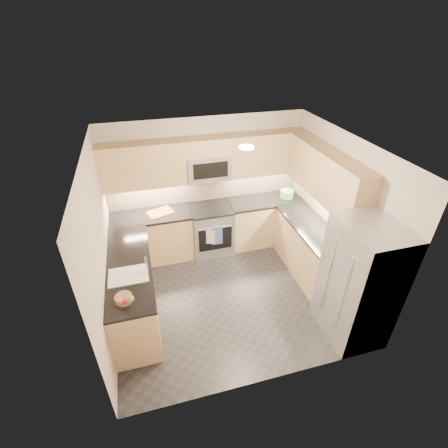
% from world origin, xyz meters
% --- Properties ---
extents(floor, '(3.60, 3.20, 0.00)m').
position_xyz_m(floor, '(0.00, 0.00, 0.00)').
color(floor, '#26262B').
rests_on(floor, ground).
extents(ceiling, '(3.60, 3.20, 0.02)m').
position_xyz_m(ceiling, '(0.00, 0.00, 2.50)').
color(ceiling, beige).
rests_on(ceiling, wall_back).
extents(wall_back, '(3.60, 0.02, 2.50)m').
position_xyz_m(wall_back, '(0.00, 1.60, 1.25)').
color(wall_back, beige).
rests_on(wall_back, floor).
extents(wall_front, '(3.60, 0.02, 2.50)m').
position_xyz_m(wall_front, '(0.00, -1.60, 1.25)').
color(wall_front, beige).
rests_on(wall_front, floor).
extents(wall_left, '(0.02, 3.20, 2.50)m').
position_xyz_m(wall_left, '(-1.80, 0.00, 1.25)').
color(wall_left, beige).
rests_on(wall_left, floor).
extents(wall_right, '(0.02, 3.20, 2.50)m').
position_xyz_m(wall_right, '(1.80, 0.00, 1.25)').
color(wall_right, beige).
rests_on(wall_right, floor).
extents(base_cab_back_left, '(1.42, 0.60, 0.90)m').
position_xyz_m(base_cab_back_left, '(-1.09, 1.30, 0.45)').
color(base_cab_back_left, tan).
rests_on(base_cab_back_left, floor).
extents(base_cab_back_right, '(1.42, 0.60, 0.90)m').
position_xyz_m(base_cab_back_right, '(1.09, 1.30, 0.45)').
color(base_cab_back_right, tan).
rests_on(base_cab_back_right, floor).
extents(base_cab_right, '(0.60, 1.70, 0.90)m').
position_xyz_m(base_cab_right, '(1.50, 0.15, 0.45)').
color(base_cab_right, tan).
rests_on(base_cab_right, floor).
extents(base_cab_peninsula, '(0.60, 2.00, 0.90)m').
position_xyz_m(base_cab_peninsula, '(-1.50, 0.00, 0.45)').
color(base_cab_peninsula, tan).
rests_on(base_cab_peninsula, floor).
extents(countertop_back_left, '(1.42, 0.63, 0.04)m').
position_xyz_m(countertop_back_left, '(-1.09, 1.30, 0.92)').
color(countertop_back_left, black).
rests_on(countertop_back_left, base_cab_back_left).
extents(countertop_back_right, '(1.42, 0.63, 0.04)m').
position_xyz_m(countertop_back_right, '(1.09, 1.30, 0.92)').
color(countertop_back_right, black).
rests_on(countertop_back_right, base_cab_back_right).
extents(countertop_right, '(0.63, 1.70, 0.04)m').
position_xyz_m(countertop_right, '(1.50, 0.15, 0.92)').
color(countertop_right, black).
rests_on(countertop_right, base_cab_right).
extents(countertop_peninsula, '(0.63, 2.00, 0.04)m').
position_xyz_m(countertop_peninsula, '(-1.50, 0.00, 0.92)').
color(countertop_peninsula, black).
rests_on(countertop_peninsula, base_cab_peninsula).
extents(upper_cab_back, '(3.60, 0.35, 0.75)m').
position_xyz_m(upper_cab_back, '(0.00, 1.43, 1.83)').
color(upper_cab_back, tan).
rests_on(upper_cab_back, wall_back).
extents(upper_cab_right, '(0.35, 1.95, 0.75)m').
position_xyz_m(upper_cab_right, '(1.62, 0.28, 1.83)').
color(upper_cab_right, tan).
rests_on(upper_cab_right, wall_right).
extents(backsplash_back, '(3.60, 0.01, 0.51)m').
position_xyz_m(backsplash_back, '(0.00, 1.60, 1.20)').
color(backsplash_back, tan).
rests_on(backsplash_back, wall_back).
extents(backsplash_right, '(0.01, 2.30, 0.51)m').
position_xyz_m(backsplash_right, '(1.80, 0.45, 1.20)').
color(backsplash_right, tan).
rests_on(backsplash_right, wall_right).
extents(gas_range, '(0.76, 0.65, 0.91)m').
position_xyz_m(gas_range, '(0.00, 1.28, 0.46)').
color(gas_range, '#919398').
rests_on(gas_range, floor).
extents(range_cooktop, '(0.76, 0.65, 0.03)m').
position_xyz_m(range_cooktop, '(0.00, 1.28, 0.92)').
color(range_cooktop, black).
rests_on(range_cooktop, gas_range).
extents(oven_door_glass, '(0.62, 0.02, 0.45)m').
position_xyz_m(oven_door_glass, '(0.00, 0.95, 0.45)').
color(oven_door_glass, black).
rests_on(oven_door_glass, gas_range).
extents(oven_handle, '(0.60, 0.02, 0.02)m').
position_xyz_m(oven_handle, '(0.00, 0.93, 0.72)').
color(oven_handle, '#B2B5BA').
rests_on(oven_handle, gas_range).
extents(microwave, '(0.76, 0.40, 0.40)m').
position_xyz_m(microwave, '(0.00, 1.40, 1.70)').
color(microwave, gray).
rests_on(microwave, upper_cab_back).
extents(microwave_door, '(0.60, 0.01, 0.28)m').
position_xyz_m(microwave_door, '(0.00, 1.20, 1.70)').
color(microwave_door, black).
rests_on(microwave_door, microwave).
extents(refrigerator, '(0.70, 0.90, 1.80)m').
position_xyz_m(refrigerator, '(1.45, -1.15, 0.90)').
color(refrigerator, '#ACAFB4').
rests_on(refrigerator, floor).
extents(fridge_handle_left, '(0.02, 0.02, 1.20)m').
position_xyz_m(fridge_handle_left, '(1.08, -1.33, 0.95)').
color(fridge_handle_left, '#B2B5BA').
rests_on(fridge_handle_left, refrigerator).
extents(fridge_handle_right, '(0.02, 0.02, 1.20)m').
position_xyz_m(fridge_handle_right, '(1.08, -0.97, 0.95)').
color(fridge_handle_right, '#B2B5BA').
rests_on(fridge_handle_right, refrigerator).
extents(sink_basin, '(0.52, 0.38, 0.16)m').
position_xyz_m(sink_basin, '(-1.50, -0.25, 0.88)').
color(sink_basin, white).
rests_on(sink_basin, base_cab_peninsula).
extents(faucet, '(0.03, 0.03, 0.28)m').
position_xyz_m(faucet, '(-1.24, -0.25, 1.08)').
color(faucet, silver).
rests_on(faucet, countertop_peninsula).
extents(utensil_bowl, '(0.25, 0.25, 0.14)m').
position_xyz_m(utensil_bowl, '(1.51, 1.28, 1.01)').
color(utensil_bowl, green).
rests_on(utensil_bowl, countertop_back_right).
extents(cutting_board, '(0.51, 0.43, 0.01)m').
position_xyz_m(cutting_board, '(-0.91, 1.34, 0.95)').
color(cutting_board, '#DE5414').
rests_on(cutting_board, countertop_back_left).
extents(fruit_basket, '(0.28, 0.28, 0.08)m').
position_xyz_m(fruit_basket, '(-1.56, -0.70, 0.98)').
color(fruit_basket, '#A2734B').
rests_on(fruit_basket, countertop_peninsula).
extents(fruit_apple, '(0.07, 0.07, 0.07)m').
position_xyz_m(fruit_apple, '(-1.53, -0.84, 1.05)').
color(fruit_apple, red).
rests_on(fruit_apple, fruit_basket).
extents(fruit_pear, '(0.08, 0.08, 0.08)m').
position_xyz_m(fruit_pear, '(-1.47, -0.80, 1.05)').
color(fruit_pear, '#57C554').
rests_on(fruit_pear, fruit_basket).
extents(dish_towel_check, '(0.15, 0.06, 0.29)m').
position_xyz_m(dish_towel_check, '(-0.10, 0.91, 0.55)').
color(dish_towel_check, white).
rests_on(dish_towel_check, oven_handle).
extents(dish_towel_blue, '(0.19, 0.02, 0.36)m').
position_xyz_m(dish_towel_blue, '(0.03, 0.91, 0.55)').
color(dish_towel_blue, '#354D92').
rests_on(dish_towel_blue, oven_handle).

